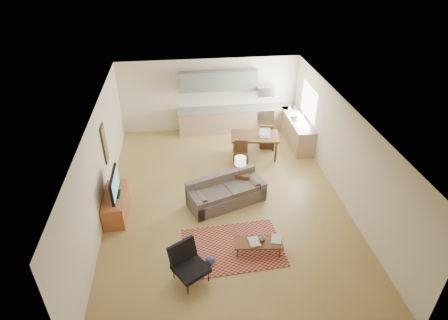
{
  "coord_description": "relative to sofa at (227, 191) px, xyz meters",
  "views": [
    {
      "loc": [
        -1.07,
        -8.33,
        6.58
      ],
      "look_at": [
        0.0,
        0.3,
        1.15
      ],
      "focal_mm": 30.0,
      "sensor_mm": 36.0,
      "label": 1
    }
  ],
  "objects": [
    {
      "name": "triptych",
      "position": [
        -0.12,
        4.58,
        1.37
      ],
      "size": [
        1.7,
        0.04,
        0.5
      ],
      "primitive_type": null,
      "color": "beige",
      "rests_on": "room"
    },
    {
      "name": "vase",
      "position": [
        0.59,
        -1.94,
        0.03
      ],
      "size": [
        0.17,
        0.17,
        0.16
      ],
      "primitive_type": "imported",
      "rotation": [
        0.0,
        0.0,
        0.05
      ],
      "color": "black",
      "rests_on": "coffee_table"
    },
    {
      "name": "dining_table",
      "position": [
        1.25,
        2.37,
        0.01
      ],
      "size": [
        1.65,
        1.08,
        0.78
      ],
      "primitive_type": null,
      "rotation": [
        0.0,
        0.0,
        -0.13
      ],
      "color": "#3D2714",
      "rests_on": "floor"
    },
    {
      "name": "dining_chair_far",
      "position": [
        1.79,
        2.97,
        0.08
      ],
      "size": [
        0.55,
        0.56,
        0.92
      ],
      "primitive_type": null,
      "rotation": [
        0.0,
        0.0,
        2.86
      ],
      "color": "#3D2714",
      "rests_on": "floor"
    },
    {
      "name": "dining_chair_near",
      "position": [
        0.7,
        1.76,
        0.06
      ],
      "size": [
        0.47,
        0.49,
        0.88
      ],
      "primitive_type": null,
      "rotation": [
        0.0,
        0.0,
        -0.12
      ],
      "color": "#3D2714",
      "rests_on": "floor"
    },
    {
      "name": "book_b",
      "position": [
        0.82,
        -1.91,
        -0.04
      ],
      "size": [
        0.42,
        0.46,
        0.02
      ],
      "primitive_type": "imported",
      "rotation": [
        0.0,
        0.0,
        -0.32
      ],
      "color": "navy",
      "rests_on": "coffee_table"
    },
    {
      "name": "kitchen_range",
      "position": [
        1.98,
        4.29,
        0.07
      ],
      "size": [
        0.62,
        0.62,
        0.9
      ],
      "primitive_type": "cube",
      "color": "#A5A8AD",
      "rests_on": "ground"
    },
    {
      "name": "laptop",
      "position": [
        1.56,
        2.27,
        0.53
      ],
      "size": [
        0.36,
        0.29,
        0.25
      ],
      "primitive_type": null,
      "rotation": [
        0.0,
        0.0,
        -0.14
      ],
      "color": "#A5A8AD",
      "rests_on": "dining_table"
    },
    {
      "name": "tv",
      "position": [
        -2.92,
        -0.13,
        0.59
      ],
      "size": [
        0.11,
        1.08,
        0.65
      ],
      "primitive_type": null,
      "color": "black",
      "rests_on": "tv_credenza"
    },
    {
      "name": "armchair",
      "position": [
        -1.12,
        -2.59,
        0.05
      ],
      "size": [
        1.05,
        1.05,
        0.87
      ],
      "primitive_type": null,
      "rotation": [
        0.0,
        0.0,
        0.56
      ],
      "color": "black",
      "rests_on": "floor"
    },
    {
      "name": "console_table",
      "position": [
        0.45,
        0.49,
        -0.06
      ],
      "size": [
        0.64,
        0.52,
        0.65
      ],
      "primitive_type": null,
      "rotation": [
        0.0,
        0.0,
        -0.31
      ],
      "color": "#3D2714",
      "rests_on": "floor"
    },
    {
      "name": "room",
      "position": [
        -0.02,
        0.11,
        0.97
      ],
      "size": [
        9.0,
        9.0,
        9.0
      ],
      "color": "#9C7E44",
      "rests_on": "ground"
    },
    {
      "name": "coffee_table",
      "position": [
        0.5,
        -1.97,
        -0.21
      ],
      "size": [
        1.17,
        0.57,
        0.34
      ],
      "primitive_type": null,
      "rotation": [
        0.0,
        0.0,
        -0.11
      ],
      "color": "#4D2A13",
      "rests_on": "floor"
    },
    {
      "name": "kitchen_microwave",
      "position": [
        1.98,
        4.31,
        1.17
      ],
      "size": [
        0.62,
        0.4,
        0.35
      ],
      "primitive_type": "cube",
      "color": "#A5A8AD",
      "rests_on": "room"
    },
    {
      "name": "kitchen_counter_back",
      "position": [
        0.88,
        4.29,
        0.08
      ],
      "size": [
        4.26,
        0.64,
        0.92
      ],
      "primitive_type": null,
      "color": "tan",
      "rests_on": "ground"
    },
    {
      "name": "book_a",
      "position": [
        0.27,
        -1.99,
        -0.03
      ],
      "size": [
        0.32,
        0.38,
        0.03
      ],
      "primitive_type": "imported",
      "rotation": [
        0.0,
        0.0,
        0.11
      ],
      "color": "maroon",
      "rests_on": "coffee_table"
    },
    {
      "name": "sofa",
      "position": [
        0.0,
        0.0,
        0.0
      ],
      "size": [
        2.4,
        1.65,
        0.77
      ],
      "primitive_type": null,
      "rotation": [
        0.0,
        0.0,
        0.35
      ],
      "color": "#5B5049",
      "rests_on": "floor"
    },
    {
      "name": "window_right",
      "position": [
        3.21,
        3.11,
        1.17
      ],
      "size": [
        0.02,
        1.4,
        1.05
      ],
      "primitive_type": "cube",
      "color": "white",
      "rests_on": "room"
    },
    {
      "name": "rug",
      "position": [
        -0.08,
        -1.76,
        -0.37
      ],
      "size": [
        2.46,
        1.77,
        0.02
      ],
      "primitive_type": "cube",
      "rotation": [
        0.0,
        0.0,
        0.06
      ],
      "color": "maroon",
      "rests_on": "floor"
    },
    {
      "name": "upper_cabinets",
      "position": [
        0.28,
        4.44,
        1.57
      ],
      "size": [
        2.8,
        0.34,
        0.7
      ],
      "primitive_type": "cube",
      "color": "slate",
      "rests_on": "room"
    },
    {
      "name": "wall_art_left",
      "position": [
        -3.23,
        1.01,
        1.17
      ],
      "size": [
        0.06,
        0.42,
        1.1
      ],
      "primitive_type": null,
      "color": "olive",
      "rests_on": "room"
    },
    {
      "name": "table_lamp",
      "position": [
        0.45,
        0.49,
        0.52
      ],
      "size": [
        0.42,
        0.42,
        0.52
      ],
      "primitive_type": null,
      "rotation": [
        0.0,
        0.0,
        -0.43
      ],
      "color": "beige",
      "rests_on": "console_table"
    },
    {
      "name": "soap_bottle",
      "position": [
        2.81,
        3.88,
        0.63
      ],
      "size": [
        0.09,
        0.09,
        0.19
      ],
      "primitive_type": "imported",
      "rotation": [
        0.0,
        0.0,
        0.02
      ],
      "color": "beige",
      "rests_on": "kitchen_counter_right"
    },
    {
      "name": "tv_credenza",
      "position": [
        -2.98,
        -0.13,
        -0.06
      ],
      "size": [
        0.54,
        1.41,
        0.65
      ],
      "primitive_type": null,
      "color": "#974A26",
      "rests_on": "floor"
    },
    {
      "name": "kitchen_counter_right",
      "position": [
        2.91,
        3.11,
        0.08
      ],
      "size": [
        0.64,
        2.26,
        0.92
      ],
      "primitive_type": null,
      "color": "tan",
      "rests_on": "ground"
    }
  ]
}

